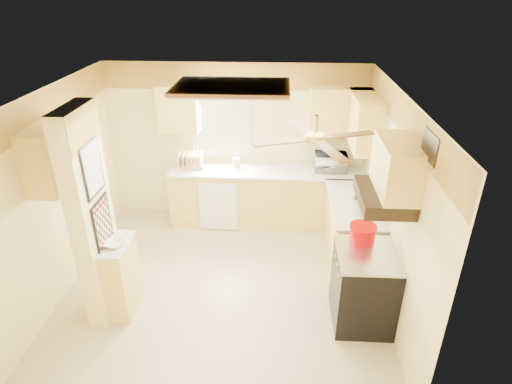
# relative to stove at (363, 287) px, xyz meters

# --- Properties ---
(floor) EXTENTS (4.00, 4.00, 0.00)m
(floor) POSITION_rel_stove_xyz_m (-1.67, 0.55, -0.46)
(floor) COLOR #C5AE88
(floor) RESTS_ON ground
(ceiling) EXTENTS (4.00, 4.00, 0.00)m
(ceiling) POSITION_rel_stove_xyz_m (-1.67, 0.55, 2.04)
(ceiling) COLOR white
(ceiling) RESTS_ON wall_back
(wall_back) EXTENTS (4.00, 0.00, 4.00)m
(wall_back) POSITION_rel_stove_xyz_m (-1.67, 2.45, 0.79)
(wall_back) COLOR #F3DF94
(wall_back) RESTS_ON floor
(wall_front) EXTENTS (4.00, 0.00, 4.00)m
(wall_front) POSITION_rel_stove_xyz_m (-1.67, -1.35, 0.79)
(wall_front) COLOR #F3DF94
(wall_front) RESTS_ON floor
(wall_left) EXTENTS (0.00, 3.80, 3.80)m
(wall_left) POSITION_rel_stove_xyz_m (-3.67, 0.55, 0.79)
(wall_left) COLOR #F3DF94
(wall_left) RESTS_ON floor
(wall_right) EXTENTS (0.00, 3.80, 3.80)m
(wall_right) POSITION_rel_stove_xyz_m (0.33, 0.55, 0.79)
(wall_right) COLOR #F3DF94
(wall_right) RESTS_ON floor
(wallpaper_border) EXTENTS (4.00, 0.02, 0.40)m
(wallpaper_border) POSITION_rel_stove_xyz_m (-1.67, 2.43, 1.84)
(wallpaper_border) COLOR yellow
(wallpaper_border) RESTS_ON wall_back
(partition_column) EXTENTS (0.20, 0.70, 2.50)m
(partition_column) POSITION_rel_stove_xyz_m (-3.02, 0.00, 0.79)
(partition_column) COLOR #F3DF94
(partition_column) RESTS_ON floor
(partition_ledge) EXTENTS (0.25, 0.55, 0.90)m
(partition_ledge) POSITION_rel_stove_xyz_m (-2.80, 0.00, -0.01)
(partition_ledge) COLOR #DFC561
(partition_ledge) RESTS_ON floor
(ledge_top) EXTENTS (0.28, 0.58, 0.04)m
(ledge_top) POSITION_rel_stove_xyz_m (-2.80, 0.00, 0.46)
(ledge_top) COLOR silver
(ledge_top) RESTS_ON partition_ledge
(lower_cabinets_back) EXTENTS (3.00, 0.60, 0.90)m
(lower_cabinets_back) POSITION_rel_stove_xyz_m (-1.17, 2.15, -0.01)
(lower_cabinets_back) COLOR #DFC561
(lower_cabinets_back) RESTS_ON floor
(lower_cabinets_right) EXTENTS (0.60, 1.40, 0.90)m
(lower_cabinets_right) POSITION_rel_stove_xyz_m (0.03, 1.15, -0.01)
(lower_cabinets_right) COLOR #DFC561
(lower_cabinets_right) RESTS_ON floor
(countertop_back) EXTENTS (3.04, 0.64, 0.04)m
(countertop_back) POSITION_rel_stove_xyz_m (-1.17, 2.14, 0.46)
(countertop_back) COLOR silver
(countertop_back) RESTS_ON lower_cabinets_back
(countertop_right) EXTENTS (0.64, 1.44, 0.04)m
(countertop_right) POSITION_rel_stove_xyz_m (0.02, 1.15, 0.46)
(countertop_right) COLOR silver
(countertop_right) RESTS_ON lower_cabinets_right
(dishwasher_panel) EXTENTS (0.58, 0.02, 0.80)m
(dishwasher_panel) POSITION_rel_stove_xyz_m (-1.92, 1.84, -0.03)
(dishwasher_panel) COLOR white
(dishwasher_panel) RESTS_ON lower_cabinets_back
(window) EXTENTS (0.92, 0.02, 1.02)m
(window) POSITION_rel_stove_xyz_m (-1.92, 2.44, 1.09)
(window) COLOR white
(window) RESTS_ON wall_back
(upper_cab_back_left) EXTENTS (0.60, 0.35, 0.70)m
(upper_cab_back_left) POSITION_rel_stove_xyz_m (-2.52, 2.27, 1.39)
(upper_cab_back_left) COLOR #DFC561
(upper_cab_back_left) RESTS_ON wall_back
(upper_cab_back_right) EXTENTS (0.90, 0.35, 0.70)m
(upper_cab_back_right) POSITION_rel_stove_xyz_m (-0.12, 2.27, 1.39)
(upper_cab_back_right) COLOR #DFC561
(upper_cab_back_right) RESTS_ON wall_back
(upper_cab_right) EXTENTS (0.35, 1.00, 0.70)m
(upper_cab_right) POSITION_rel_stove_xyz_m (0.16, 1.80, 1.39)
(upper_cab_right) COLOR #DFC561
(upper_cab_right) RESTS_ON wall_right
(upper_cab_left_wall) EXTENTS (0.35, 0.75, 0.70)m
(upper_cab_left_wall) POSITION_rel_stove_xyz_m (-3.49, 0.30, 1.39)
(upper_cab_left_wall) COLOR #DFC561
(upper_cab_left_wall) RESTS_ON wall_left
(upper_cab_over_stove) EXTENTS (0.35, 0.76, 0.52)m
(upper_cab_over_stove) POSITION_rel_stove_xyz_m (0.16, 0.00, 1.49)
(upper_cab_over_stove) COLOR #DFC561
(upper_cab_over_stove) RESTS_ON wall_right
(stove) EXTENTS (0.68, 0.77, 0.92)m
(stove) POSITION_rel_stove_xyz_m (0.00, 0.00, 0.00)
(stove) COLOR black
(stove) RESTS_ON floor
(range_hood) EXTENTS (0.50, 0.76, 0.14)m
(range_hood) POSITION_rel_stove_xyz_m (0.07, 0.00, 1.16)
(range_hood) COLOR black
(range_hood) RESTS_ON upper_cab_over_stove
(poster_menu) EXTENTS (0.02, 0.42, 0.57)m
(poster_menu) POSITION_rel_stove_xyz_m (-2.91, 0.00, 1.39)
(poster_menu) COLOR black
(poster_menu) RESTS_ON partition_column
(poster_nashville) EXTENTS (0.02, 0.42, 0.57)m
(poster_nashville) POSITION_rel_stove_xyz_m (-2.91, 0.00, 0.74)
(poster_nashville) COLOR black
(poster_nashville) RESTS_ON partition_column
(ceiling_light_panel) EXTENTS (1.35, 0.95, 0.06)m
(ceiling_light_panel) POSITION_rel_stove_xyz_m (-1.57, 1.05, 2.00)
(ceiling_light_panel) COLOR brown
(ceiling_light_panel) RESTS_ON ceiling
(ceiling_fan) EXTENTS (1.15, 1.15, 0.26)m
(ceiling_fan) POSITION_rel_stove_xyz_m (-0.67, -0.15, 1.83)
(ceiling_fan) COLOR gold
(ceiling_fan) RESTS_ON ceiling
(vent_grate) EXTENTS (0.02, 0.40, 0.25)m
(vent_grate) POSITION_rel_stove_xyz_m (0.31, -0.35, 1.84)
(vent_grate) COLOR black
(vent_grate) RESTS_ON wall_right
(microwave) EXTENTS (0.49, 0.34, 0.27)m
(microwave) POSITION_rel_stove_xyz_m (-0.21, 2.18, 0.61)
(microwave) COLOR white
(microwave) RESTS_ON countertop_back
(bowl) EXTENTS (0.27, 0.27, 0.05)m
(bowl) POSITION_rel_stove_xyz_m (-2.80, -0.05, 0.51)
(bowl) COLOR white
(bowl) RESTS_ON ledge_top
(dutch_oven) EXTENTS (0.31, 0.31, 0.21)m
(dutch_oven) POSITION_rel_stove_xyz_m (-0.03, 0.24, 0.56)
(dutch_oven) COLOR #B50002
(dutch_oven) RESTS_ON stove
(kettle) EXTENTS (0.17, 0.17, 0.26)m
(kettle) POSITION_rel_stove_xyz_m (0.01, 0.83, 0.60)
(kettle) COLOR silver
(kettle) RESTS_ON countertop_right
(dish_rack) EXTENTS (0.42, 0.33, 0.22)m
(dish_rack) POSITION_rel_stove_xyz_m (-2.38, 2.19, 0.56)
(dish_rack) COLOR tan
(dish_rack) RESTS_ON countertop_back
(utensil_crock) EXTENTS (0.11, 0.11, 0.23)m
(utensil_crock) POSITION_rel_stove_xyz_m (-1.66, 2.23, 0.56)
(utensil_crock) COLOR white
(utensil_crock) RESTS_ON countertop_back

